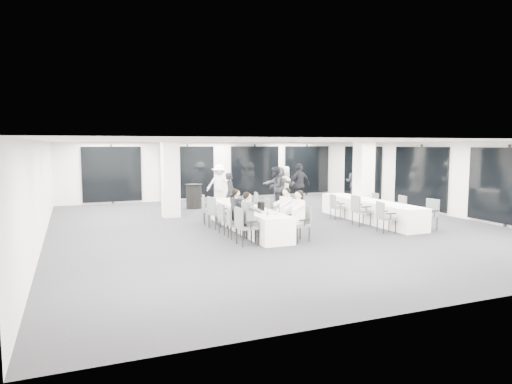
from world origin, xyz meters
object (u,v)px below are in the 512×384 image
chair_main_right_near (301,221)px  chair_main_right_far (252,205)px  standing_guest_e (285,182)px  ice_bucket_far (233,198)px  standing_guest_b (275,184)px  chair_side_right_near (430,212)px  banquet_table_side (370,211)px  chair_main_left_second (233,222)px  standing_guest_f (280,183)px  chair_main_right_fourth (264,210)px  chair_main_right_second (289,216)px  chair_side_left_far (336,205)px  cocktail_table (194,196)px  standing_guest_d (299,182)px  chair_main_left_mid (225,217)px  chair_side_right_far (372,203)px  standing_guest_c (219,181)px  chair_main_left_near (244,224)px  banquet_table_main (247,219)px  chair_main_left_far (208,208)px  chair_side_right_mid (399,207)px  chair_main_left_fourth (216,211)px  standing_guest_h (355,180)px  ice_bucket_near (261,206)px  chair_main_right_mid (274,214)px  chair_side_left_mid (359,208)px  standing_guest_a (230,190)px

chair_main_right_near → chair_main_right_far: (0.00, 3.75, 0.01)m
standing_guest_e → ice_bucket_far: standing_guest_e is taller
standing_guest_b → chair_side_right_near: bearing=70.0°
banquet_table_side → chair_main_left_second: size_ratio=5.81×
standing_guest_f → chair_main_right_fourth: bearing=89.7°
chair_main_right_second → chair_side_left_far: size_ratio=1.14×
banquet_table_side → cocktail_table: 7.39m
standing_guest_e → chair_main_right_fourth: bearing=158.6°
standing_guest_d → chair_main_left_mid: bearing=32.1°
chair_side_right_far → banquet_table_side: bearing=139.2°
chair_main_left_mid → standing_guest_d: bearing=126.9°
chair_main_right_far → standing_guest_c: 5.00m
chair_main_left_near → chair_main_right_second: (1.68, 0.66, 0.00)m
banquet_table_main → chair_main_right_second: chair_main_right_second is taller
chair_main_left_second → standing_guest_e: (5.04, 7.09, 0.46)m
chair_side_right_far → standing_guest_c: bearing=35.2°
banquet_table_main → standing_guest_e: size_ratio=2.63×
chair_main_left_far → chair_side_right_mid: bearing=82.8°
chair_main_left_fourth → standing_guest_h: (8.16, 4.25, 0.46)m
chair_main_left_fourth → ice_bucket_near: bearing=18.7°
chair_main_right_mid → cocktail_table: bearing=2.7°
banquet_table_side → chair_side_left_far: 1.22m
standing_guest_h → chair_side_right_mid: bearing=124.7°
chair_side_left_mid → standing_guest_f: size_ratio=0.52×
chair_main_right_far → chair_side_right_mid: (4.59, -2.26, -0.04)m
banquet_table_side → standing_guest_b: (-1.68, 4.33, 0.63)m
chair_main_right_far → chair_side_right_far: (4.59, -0.71, -0.08)m
chair_main_right_second → ice_bucket_far: (-0.87, 2.53, 0.29)m
chair_main_left_near → chair_side_left_far: 5.39m
chair_main_left_far → chair_main_left_near: bearing=11.5°
chair_main_left_second → banquet_table_main: bearing=147.2°
chair_main_right_near → standing_guest_c: bearing=-12.2°
chair_side_right_far → standing_guest_a: bearing=57.9°
cocktail_table → chair_side_right_mid: 8.34m
chair_main_right_second → standing_guest_e: standing_guest_e is taller
chair_side_right_far → standing_guest_h: 4.39m
chair_side_left_mid → standing_guest_h: size_ratio=0.49×
standing_guest_e → ice_bucket_far: (-4.24, -4.81, -0.07)m
chair_main_left_mid → chair_main_right_fourth: bearing=112.8°
banquet_table_main → standing_guest_h: standing_guest_h is taller
chair_main_right_far → standing_guest_h: 7.26m
chair_main_left_mid → standing_guest_d: (4.95, 4.68, 0.55)m
chair_side_right_mid → chair_main_right_near: bearing=114.8°
standing_guest_a → standing_guest_f: bearing=-33.0°
banquet_table_side → chair_main_left_fourth: chair_main_left_fourth is taller
chair_main_right_near → chair_main_right_second: (0.00, 0.76, 0.02)m
chair_side_left_mid → chair_side_right_mid: 1.67m
chair_main_right_second → standing_guest_e: bearing=-11.1°
chair_main_right_far → chair_side_right_near: (4.60, -3.72, -0.02)m
chair_side_right_mid → standing_guest_b: 5.50m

